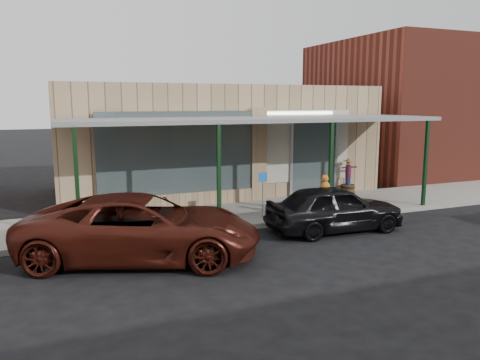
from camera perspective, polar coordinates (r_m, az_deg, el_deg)
name	(u,v)px	position (r m, az deg, el deg)	size (l,w,h in m)	color
ground	(315,246)	(12.09, 9.09, -7.90)	(120.00, 120.00, 0.00)	black
sidewalk	(257,212)	(15.15, 2.06, -3.94)	(40.00, 3.20, 0.15)	gray
storefront	(211,140)	(19.05, -3.53, 4.95)	(12.00, 6.25, 4.20)	tan
awning	(258,121)	(14.71, 2.19, 7.22)	(12.00, 3.00, 3.04)	slate
block_buildings_near	(247,98)	(20.67, 0.86, 9.96)	(61.00, 8.00, 8.00)	maroon
barrel_scarecrow	(348,182)	(18.17, 13.02, -0.21)	(0.82, 0.63, 1.36)	#503420
barrel_pumpkin	(320,200)	(15.68, 9.72, -2.40)	(0.68, 0.68, 0.70)	#503420
handicap_sign	(263,188)	(14.07, 2.80, -1.03)	(0.28, 0.04, 1.36)	gray
parked_sedan	(335,208)	(13.33, 11.45, -3.37)	(3.92, 1.77, 1.50)	black
car_maroon	(142,228)	(10.97, -11.83, -5.70)	(2.48, 5.38, 1.50)	#41140D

